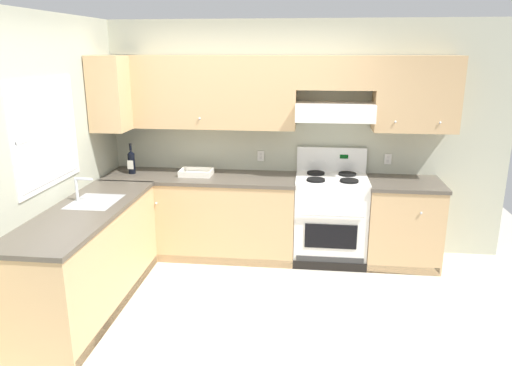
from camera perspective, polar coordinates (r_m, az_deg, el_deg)
The scene contains 8 objects.
ground_plane at distance 4.37m, azimuth -3.39°, elevation -15.18°, with size 7.04×7.04×0.00m, color beige.
wall_back at distance 5.28m, azimuth 3.52°, elevation 7.36°, with size 4.68×0.57×2.55m.
wall_left at distance 4.62m, azimuth -23.03°, elevation 3.20°, with size 0.47×4.00×2.55m.
counter_back_run at distance 5.28m, azimuth -0.28°, elevation -4.13°, with size 3.60×0.65×0.91m.
counter_left_run at distance 4.53m, azimuth -19.35°, elevation -8.43°, with size 0.63×1.91×1.13m.
stove at distance 5.26m, azimuth 8.82°, elevation -4.11°, with size 0.76×0.62×1.20m.
wine_bottle at distance 5.45m, azimuth -14.62°, elevation 2.51°, with size 0.08×0.08×0.34m.
bowl at distance 5.27m, azimuth -7.12°, elevation 1.16°, with size 0.35×0.25×0.06m.
Camera 1 is at (0.68, -3.69, 2.24)m, focal length 33.59 mm.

